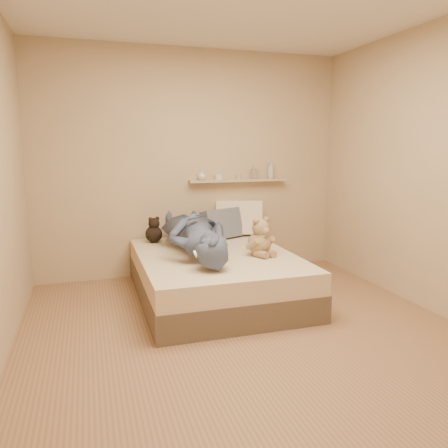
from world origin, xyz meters
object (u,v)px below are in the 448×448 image
object	(u,v)px
game_console	(203,253)
dark_plush	(154,231)
teddy_bear	(260,240)
pillow_cream	(239,218)
person	(194,232)
wall_shelf	(238,180)
pillow_grey	(222,224)
bed	(216,276)

from	to	relation	value
game_console	dark_plush	size ratio (longest dim) A/B	0.59
teddy_bear	pillow_cream	size ratio (longest dim) A/B	0.70
person	wall_shelf	xyz separation A→B (m)	(0.73, 0.76, 0.45)
teddy_bear	pillow_cream	distance (m)	1.02
pillow_grey	person	bearing A→B (deg)	-130.47
teddy_bear	pillow_grey	distance (m)	0.88
bed	pillow_grey	bearing A→B (deg)	68.02
bed	game_console	size ratio (longest dim) A/B	11.01
pillow_grey	wall_shelf	world-z (taller)	wall_shelf
person	pillow_grey	bearing A→B (deg)	-128.34
bed	teddy_bear	size ratio (longest dim) A/B	4.97
bed	person	bearing A→B (deg)	139.38
bed	game_console	distance (m)	0.67
pillow_cream	bed	bearing A→B (deg)	-122.87
bed	wall_shelf	bearing A→B (deg)	58.82
pillow_grey	person	xyz separation A→B (m)	(-0.46, -0.54, 0.03)
game_console	wall_shelf	distance (m)	1.70
dark_plush	wall_shelf	distance (m)	1.19
game_console	wall_shelf	bearing A→B (deg)	60.15
wall_shelf	teddy_bear	bearing A→B (deg)	-97.66
game_console	teddy_bear	bearing A→B (deg)	25.34
wall_shelf	game_console	bearing A→B (deg)	-119.85
dark_plush	wall_shelf	world-z (taller)	wall_shelf
game_console	dark_plush	xyz separation A→B (m)	(-0.25, 1.21, -0.02)
teddy_bear	game_console	bearing A→B (deg)	-154.66
person	pillow_cream	bearing A→B (deg)	-134.48
bed	dark_plush	world-z (taller)	dark_plush
bed	pillow_cream	bearing A→B (deg)	57.13
bed	teddy_bear	bearing A→B (deg)	-24.45
pillow_cream	wall_shelf	xyz separation A→B (m)	(0.01, 0.08, 0.45)
dark_plush	wall_shelf	size ratio (longest dim) A/B	0.24
bed	dark_plush	xyz separation A→B (m)	(-0.50, 0.71, 0.35)
bed	pillow_grey	world-z (taller)	pillow_grey
teddy_bear	wall_shelf	distance (m)	1.21
teddy_bear	pillow_grey	size ratio (longest dim) A/B	0.77
pillow_cream	person	bearing A→B (deg)	-136.61
teddy_bear	dark_plush	distance (m)	1.27
pillow_cream	wall_shelf	bearing A→B (deg)	80.22
pillow_grey	wall_shelf	size ratio (longest dim) A/B	0.42
bed	dark_plush	bearing A→B (deg)	125.33
dark_plush	person	xyz separation A→B (m)	(0.32, -0.56, 0.08)
teddy_bear	bed	bearing A→B (deg)	155.55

